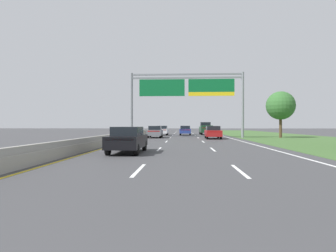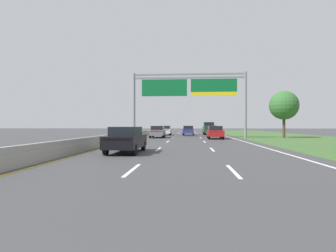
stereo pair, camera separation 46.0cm
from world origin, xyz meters
name	(u,v)px [view 1 (the left image)]	position (x,y,z in m)	size (l,w,h in m)	color
ground_plane	(184,139)	(0.00, 35.00, 0.00)	(220.00, 220.00, 0.00)	#3D3D3F
lane_striping	(184,139)	(0.00, 34.54, 0.00)	(11.96, 106.00, 0.01)	white
grass_verge_right	(299,139)	(13.95, 35.00, 0.01)	(14.00, 110.00, 0.02)	#3D602D
median_barrier_concrete	(132,136)	(-6.60, 35.00, 0.35)	(0.60, 110.00, 0.85)	#99968E
overhead_sign_gantry	(187,91)	(0.30, 37.10, 6.19)	(15.06, 0.42, 8.64)	gray
pickup_truck_darkgreen	(206,129)	(3.85, 49.54, 1.07)	(2.03, 5.41, 2.20)	#193D23
car_black_left_lane_sedan	(128,139)	(-3.53, 16.89, 0.82)	(1.86, 4.41, 1.57)	black
car_white_left_lane_sedan	(162,130)	(-3.61, 46.81, 0.82)	(1.83, 4.40, 1.57)	silver
car_blue_centre_lane_sedan	(185,130)	(0.23, 46.94, 0.82)	(1.89, 4.43, 1.57)	navy
car_grey_left_lane_sedan	(155,132)	(-3.87, 37.15, 0.82)	(1.86, 4.42, 1.57)	slate
car_red_right_lane_sedan	(213,132)	(3.50, 34.64, 0.82)	(1.91, 4.44, 1.57)	maroon
roadside_tree_mid	(281,106)	(12.73, 37.76, 4.25)	(3.75, 3.75, 6.14)	#4C3823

